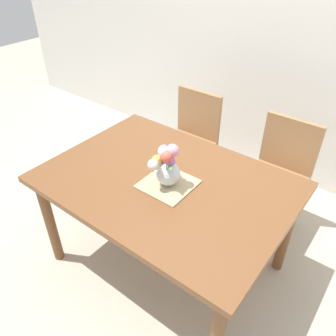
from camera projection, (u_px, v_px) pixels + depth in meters
ground_plane at (167, 261)px, 2.49m from camera, size 12.00×12.00×0.00m
back_wall at (288, 20)px, 2.69m from camera, size 7.00×0.10×2.80m
dining_table at (166, 191)px, 2.09m from camera, size 1.49×1.07×0.76m
chair_left at (191, 136)px, 2.95m from camera, size 0.42×0.42×0.90m
chair_right at (280, 169)px, 2.54m from camera, size 0.42×0.42×0.90m
placemat at (168, 184)px, 2.00m from camera, size 0.29×0.29×0.01m
flower_vase at (167, 166)px, 1.93m from camera, size 0.17×0.21×0.27m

